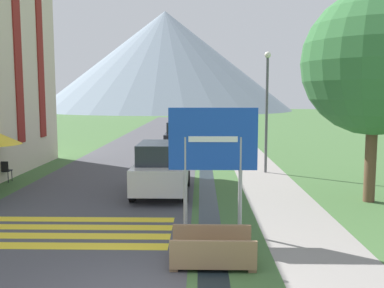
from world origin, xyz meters
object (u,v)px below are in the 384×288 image
(streetlamp, at_px, (267,102))
(tree_by_path, at_px, (375,63))
(parked_car_near, at_px, (162,168))
(road_sign, at_px, (213,150))
(parked_car_far, at_px, (179,136))
(cafe_chair_far_right, at_px, (4,169))
(footbridge, at_px, (212,252))

(streetlamp, xyz_separation_m, tree_by_path, (2.58, -5.20, 1.31))
(parked_car_near, relative_size, tree_by_path, 0.58)
(road_sign, bearing_deg, parked_car_far, 95.81)
(cafe_chair_far_right, height_order, tree_by_path, tree_by_path)
(streetlamp, distance_m, tree_by_path, 5.95)
(footbridge, height_order, streetlamp, streetlamp)
(footbridge, xyz_separation_m, parked_car_far, (-1.59, 18.00, 0.68))
(footbridge, xyz_separation_m, cafe_chair_far_right, (-8.02, 8.04, 0.29))
(road_sign, xyz_separation_m, streetlamp, (2.60, 8.60, 1.02))
(parked_car_far, height_order, cafe_chair_far_right, parked_car_far)
(footbridge, distance_m, parked_car_far, 18.08)
(road_sign, distance_m, streetlamp, 9.04)
(tree_by_path, bearing_deg, road_sign, -146.71)
(footbridge, relative_size, parked_car_near, 0.43)
(tree_by_path, bearing_deg, streetlamp, 116.36)
(cafe_chair_far_right, relative_size, tree_by_path, 0.13)
(road_sign, distance_m, cafe_chair_far_right, 10.30)
(streetlamp, height_order, tree_by_path, tree_by_path)
(cafe_chair_far_right, bearing_deg, parked_car_far, 82.81)
(cafe_chair_far_right, xyz_separation_m, tree_by_path, (13.25, -2.79, 3.94))
(parked_car_near, xyz_separation_m, streetlamp, (4.25, 4.27, 2.24))
(tree_by_path, bearing_deg, cafe_chair_far_right, 168.11)
(parked_car_near, height_order, tree_by_path, tree_by_path)
(parked_car_near, xyz_separation_m, cafe_chair_far_right, (-6.42, 1.86, -0.40))
(footbridge, xyz_separation_m, tree_by_path, (5.23, 5.25, 4.22))
(road_sign, distance_m, footbridge, 2.65)
(streetlamp, bearing_deg, road_sign, -106.83)
(parked_car_near, distance_m, cafe_chair_far_right, 6.70)
(road_sign, distance_m, parked_car_far, 16.28)
(road_sign, bearing_deg, streetlamp, 73.17)
(parked_car_near, relative_size, parked_car_far, 0.91)
(parked_car_near, distance_m, streetlamp, 6.43)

